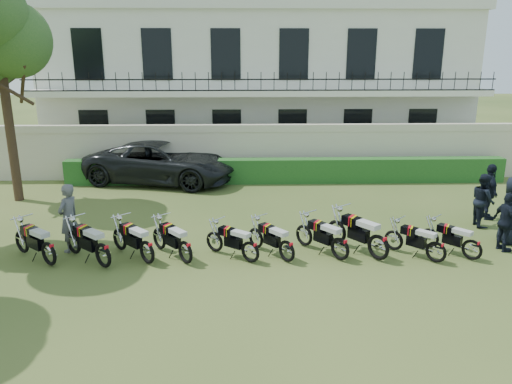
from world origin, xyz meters
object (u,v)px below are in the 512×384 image
officer_4 (483,200)px  motorcycle_2 (147,247)px  motorcycle_8 (437,247)px  motorcycle_0 (48,248)px  motorcycle_3 (185,247)px  motorcycle_9 (473,245)px  motorcycle_7 (379,241)px  motorcycle_6 (340,243)px  motorcycle_5 (287,246)px  officer_5 (489,192)px  inspector (69,218)px  motorcycle_1 (103,250)px  suv (161,162)px  motorcycle_4 (250,247)px  officer_3 (512,210)px  officer_2 (506,222)px

officer_4 → motorcycle_2: bearing=108.6°
motorcycle_8 → motorcycle_0: bearing=134.6°
motorcycle_3 → motorcycle_9: bearing=-39.4°
motorcycle_0 → motorcycle_7: bearing=-49.5°
motorcycle_8 → motorcycle_6: bearing=129.9°
officer_4 → motorcycle_5: bearing=116.3°
officer_4 → officer_5: (0.49, 0.64, 0.08)m
motorcycle_6 → officer_4: 5.55m
motorcycle_9 → inspector: bearing=132.3°
motorcycle_3 → officer_5: 9.97m
motorcycle_1 → suv: (0.18, 8.50, 0.34)m
motorcycle_3 → officer_4: bearing=-22.8°
motorcycle_9 → motorcycle_4: bearing=137.5°
motorcycle_6 → officer_5: 6.30m
motorcycle_4 → officer_4: officer_4 is taller
motorcycle_2 → motorcycle_5: bearing=-43.9°
motorcycle_0 → motorcycle_9: size_ratio=1.17×
officer_4 → officer_3: bearing=-171.2°
motorcycle_7 → inspector: bearing=136.9°
motorcycle_2 → motorcycle_8: 7.40m
motorcycle_6 → officer_5: officer_5 is taller
motorcycle_3 → motorcycle_6: size_ratio=0.99×
motorcycle_7 → motorcycle_9: bearing=-38.2°
motorcycle_7 → officer_3: 4.24m
motorcycle_6 → officer_3: (5.04, 1.14, 0.49)m
motorcycle_3 → motorcycle_8: 6.42m
motorcycle_4 → motorcycle_5: 0.94m
motorcycle_3 → officer_2: size_ratio=0.92×
motorcycle_4 → officer_5: size_ratio=0.80×
motorcycle_0 → motorcycle_3: motorcycle_0 is taller
motorcycle_6 → suv: suv is taller
motorcycle_9 → officer_2: bearing=-13.7°
motorcycle_2 → motorcycle_5: motorcycle_2 is taller
inspector → officer_2: (11.79, -0.37, -0.12)m
motorcycle_1 → motorcycle_7: motorcycle_7 is taller
officer_3 → motorcycle_4: bearing=108.0°
motorcycle_5 → motorcycle_6: 1.39m
officer_2 → motorcycle_7: bearing=90.0°
motorcycle_7 → motorcycle_9: motorcycle_7 is taller
motorcycle_7 → officer_3: bearing=-20.5°
motorcycle_6 → officer_3: officer_3 is taller
motorcycle_2 → motorcycle_4: 2.63m
motorcycle_0 → motorcycle_1: bearing=-57.1°
motorcycle_8 → officer_5: bearing=4.3°
officer_2 → officer_3: 0.76m
motorcycle_6 → suv: (-5.84, 8.20, 0.37)m
motorcycle_3 → officer_2: 8.61m
motorcycle_1 → motorcycle_7: size_ratio=0.88×
motorcycle_0 → motorcycle_6: 7.42m
suv → officer_2: (10.43, -7.67, -0.03)m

